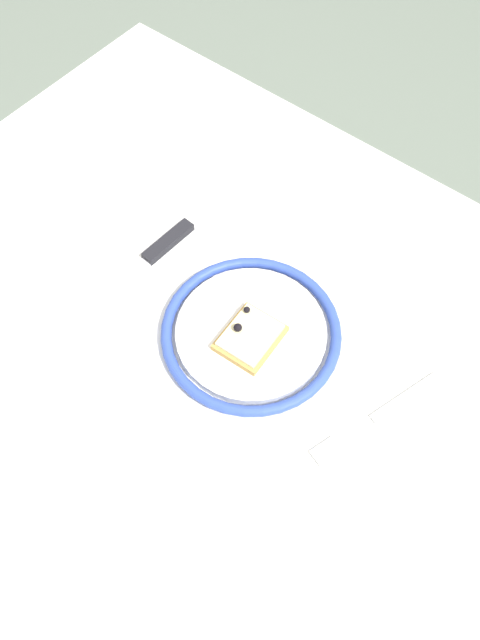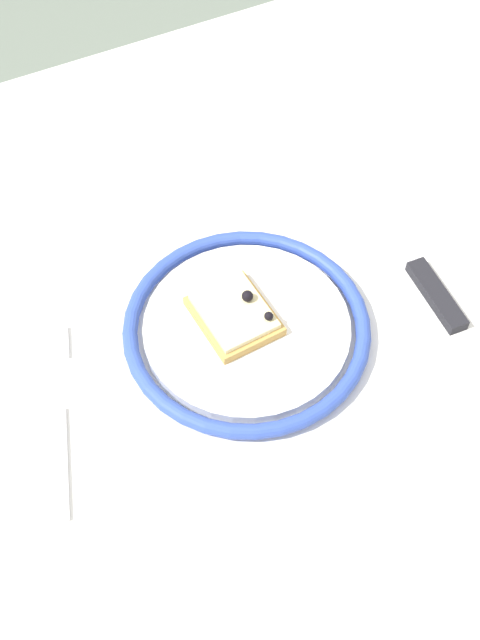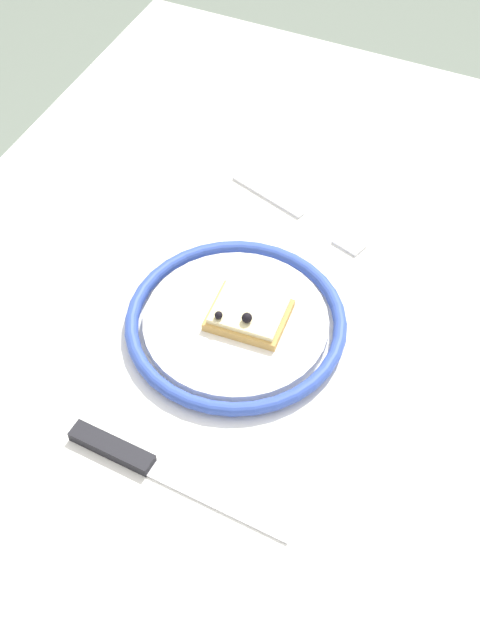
{
  "view_description": "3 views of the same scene",
  "coord_description": "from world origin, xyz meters",
  "px_view_note": "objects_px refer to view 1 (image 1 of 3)",
  "views": [
    {
      "loc": [
        -0.25,
        0.3,
        1.52
      ],
      "look_at": [
        0.01,
        -0.04,
        0.79
      ],
      "focal_mm": 35.36,
      "sensor_mm": 36.0,
      "label": 1
    },
    {
      "loc": [
        -0.22,
        -0.45,
        1.46
      ],
      "look_at": [
        -0.01,
        -0.02,
        0.79
      ],
      "focal_mm": 47.38,
      "sensor_mm": 36.0,
      "label": 2
    },
    {
      "loc": [
        0.52,
        0.21,
        1.5
      ],
      "look_at": [
        -0.01,
        -0.03,
        0.78
      ],
      "focal_mm": 47.73,
      "sensor_mm": 36.0,
      "label": 3
    }
  ],
  "objects_px": {
    "dining_table": "(231,378)",
    "knife": "(152,255)",
    "pizza_slice_near": "(250,337)",
    "fork": "(377,417)",
    "plate": "(251,333)"
  },
  "relations": [
    {
      "from": "pizza_slice_near",
      "to": "fork",
      "type": "bearing_deg",
      "value": -174.46
    },
    {
      "from": "dining_table",
      "to": "pizza_slice_near",
      "type": "distance_m",
      "value": 0.12
    },
    {
      "from": "knife",
      "to": "pizza_slice_near",
      "type": "bearing_deg",
      "value": 172.76
    },
    {
      "from": "pizza_slice_near",
      "to": "fork",
      "type": "distance_m",
      "value": 0.19
    },
    {
      "from": "pizza_slice_near",
      "to": "fork",
      "type": "xyz_separation_m",
      "value": [
        -0.19,
        -0.02,
        -0.02
      ]
    },
    {
      "from": "dining_table",
      "to": "fork",
      "type": "bearing_deg",
      "value": -168.87
    },
    {
      "from": "pizza_slice_near",
      "to": "knife",
      "type": "xyz_separation_m",
      "value": [
        0.2,
        -0.03,
        -0.02
      ]
    },
    {
      "from": "dining_table",
      "to": "pizza_slice_near",
      "type": "relative_size",
      "value": 13.19
    },
    {
      "from": "knife",
      "to": "fork",
      "type": "distance_m",
      "value": 0.39
    },
    {
      "from": "pizza_slice_near",
      "to": "fork",
      "type": "height_order",
      "value": "pizza_slice_near"
    },
    {
      "from": "dining_table",
      "to": "knife",
      "type": "bearing_deg",
      "value": -14.46
    },
    {
      "from": "knife",
      "to": "dining_table",
      "type": "bearing_deg",
      "value": 165.54
    },
    {
      "from": "pizza_slice_near",
      "to": "knife",
      "type": "relative_size",
      "value": 0.36
    },
    {
      "from": "dining_table",
      "to": "plate",
      "type": "height_order",
      "value": "plate"
    },
    {
      "from": "plate",
      "to": "fork",
      "type": "bearing_deg",
      "value": -178.13
    }
  ]
}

